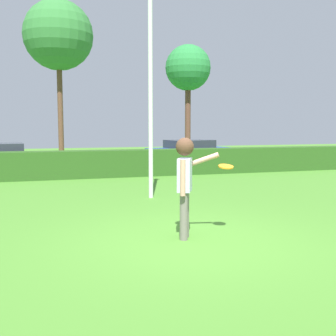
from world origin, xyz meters
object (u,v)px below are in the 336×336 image
parked_car_blue (189,151)px  oak_tree (58,36)px  person (185,176)px  maple_tree (188,69)px  frisbee (226,166)px  lamppost (150,83)px

parked_car_blue → oak_tree: (-6.16, 2.38, 5.77)m
person → oak_tree: (-1.48, 15.13, 5.34)m
person → maple_tree: size_ratio=0.27×
parked_car_blue → oak_tree: bearing=158.9°
frisbee → maple_tree: maple_tree is taller
maple_tree → frisbee: bearing=-107.3°
frisbee → maple_tree: bearing=72.7°
oak_tree → lamppost: bearing=-80.1°
frisbee → oak_tree: 16.17m
parked_car_blue → lamppost: bearing=-116.2°
person → frisbee: 0.78m
person → lamppost: size_ratio=0.32×
lamppost → parked_car_blue: (4.23, 8.62, -2.43)m
lamppost → person: bearing=-96.2°
maple_tree → oak_tree: (-7.39, -1.33, 1.18)m
parked_car_blue → maple_tree: bearing=71.7°
parked_car_blue → person: bearing=-110.2°
parked_car_blue → frisbee: bearing=-107.1°
frisbee → oak_tree: (-2.25, 15.14, 5.20)m
person → parked_car_blue: size_ratio=0.40×
lamppost → oak_tree: 11.66m
lamppost → oak_tree: oak_tree is taller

